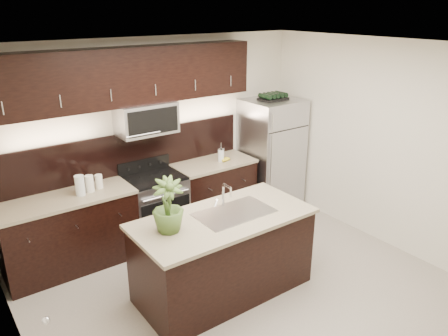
# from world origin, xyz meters

# --- Properties ---
(ground) EXTENTS (4.50, 4.50, 0.00)m
(ground) POSITION_xyz_m (0.00, 0.00, 0.00)
(ground) COLOR gray
(ground) RESTS_ON ground
(room_walls) EXTENTS (4.52, 4.02, 2.71)m
(room_walls) POSITION_xyz_m (-0.11, -0.04, 1.70)
(room_walls) COLOR beige
(room_walls) RESTS_ON ground
(counter_run) EXTENTS (3.51, 0.65, 0.94)m
(counter_run) POSITION_xyz_m (-0.46, 1.69, 0.47)
(counter_run) COLOR black
(counter_run) RESTS_ON ground
(upper_fixtures) EXTENTS (3.49, 0.40, 1.66)m
(upper_fixtures) POSITION_xyz_m (-0.43, 1.84, 2.14)
(upper_fixtures) COLOR black
(upper_fixtures) RESTS_ON counter_run
(island) EXTENTS (1.96, 0.96, 0.94)m
(island) POSITION_xyz_m (-0.19, 0.18, 0.47)
(island) COLOR black
(island) RESTS_ON ground
(sink_faucet) EXTENTS (0.84, 0.50, 0.28)m
(sink_faucet) POSITION_xyz_m (-0.04, 0.19, 0.96)
(sink_faucet) COLOR silver
(sink_faucet) RESTS_ON island
(refrigerator) EXTENTS (0.83, 0.75, 1.73)m
(refrigerator) POSITION_xyz_m (1.77, 1.63, 0.86)
(refrigerator) COLOR #B2B2B7
(refrigerator) RESTS_ON ground
(wine_rack) EXTENTS (0.43, 0.26, 0.10)m
(wine_rack) POSITION_xyz_m (1.77, 1.63, 1.77)
(wine_rack) COLOR black
(wine_rack) RESTS_ON refrigerator
(plant) EXTENTS (0.39, 0.39, 0.56)m
(plant) POSITION_xyz_m (-0.81, 0.25, 1.22)
(plant) COLOR #3C5823
(plant) RESTS_ON island
(canisters) EXTENTS (0.36, 0.18, 0.25)m
(canisters) POSITION_xyz_m (-1.14, 1.67, 1.05)
(canisters) COLOR silver
(canisters) RESTS_ON counter_run
(french_press) EXTENTS (0.09, 0.09, 0.27)m
(french_press) POSITION_xyz_m (0.82, 1.64, 1.04)
(french_press) COLOR silver
(french_press) RESTS_ON counter_run
(bananas) EXTENTS (0.18, 0.16, 0.05)m
(bananas) POSITION_xyz_m (0.82, 1.61, 0.96)
(bananas) COLOR gold
(bananas) RESTS_ON counter_run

